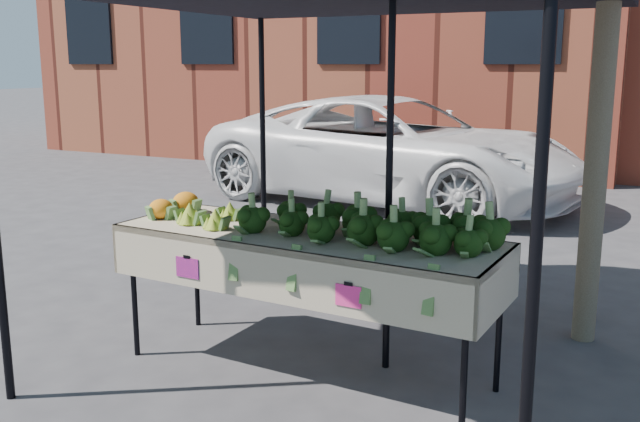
# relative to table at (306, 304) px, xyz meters

# --- Properties ---
(ground) EXTENTS (90.00, 90.00, 0.00)m
(ground) POSITION_rel_table_xyz_m (0.21, 0.04, -0.45)
(ground) COLOR #343437
(table) EXTENTS (2.44, 0.93, 0.90)m
(table) POSITION_rel_table_xyz_m (0.00, 0.00, 0.00)
(table) COLOR #BBAF94
(table) RESTS_ON ground
(canopy) EXTENTS (3.16, 3.16, 2.74)m
(canopy) POSITION_rel_table_xyz_m (0.07, 0.37, 0.92)
(canopy) COLOR black
(canopy) RESTS_ON ground
(broccoli_heap) EXTENTS (1.57, 0.54, 0.23)m
(broccoli_heap) POSITION_rel_table_xyz_m (0.39, 0.03, 0.56)
(broccoli_heap) COLOR black
(broccoli_heap) RESTS_ON table
(romanesco_cluster) EXTENTS (0.41, 0.45, 0.18)m
(romanesco_cluster) POSITION_rel_table_xyz_m (-0.66, -0.01, 0.54)
(romanesco_cluster) COLOR #A4B430
(romanesco_cluster) RESTS_ON table
(cauliflower_pair) EXTENTS (0.21, 0.41, 0.16)m
(cauliflower_pair) POSITION_rel_table_xyz_m (-1.03, 0.07, 0.53)
(cauliflower_pair) COLOR orange
(cauliflower_pair) RESTS_ON table
(vehicle) EXTENTS (1.80, 2.63, 5.31)m
(vehicle) POSITION_rel_table_xyz_m (-1.52, 5.56, 2.20)
(vehicle) COLOR white
(vehicle) RESTS_ON ground
(street_tree) EXTENTS (2.30, 2.30, 4.53)m
(street_tree) POSITION_rel_table_xyz_m (1.50, 1.36, 1.82)
(street_tree) COLOR #1E4C14
(street_tree) RESTS_ON ground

